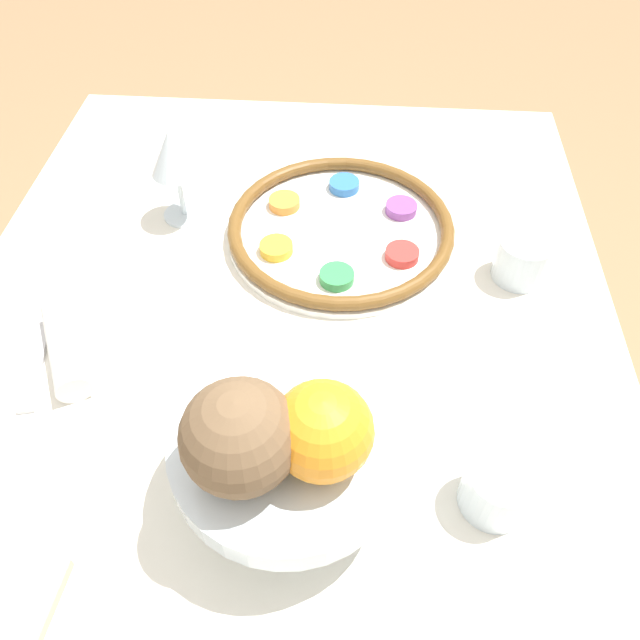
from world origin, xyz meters
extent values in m
plane|color=#99704C|center=(0.00, 0.00, 0.00)|extent=(8.00, 8.00, 0.00)
cube|color=silver|center=(0.00, 0.00, 0.39)|extent=(1.33, 0.87, 0.78)
cylinder|color=white|center=(-0.29, 0.07, 0.78)|extent=(0.33, 0.33, 0.01)
torus|color=brown|center=(-0.29, 0.07, 0.80)|extent=(0.33, 0.33, 0.02)
cylinder|color=#33934C|center=(-0.19, 0.07, 0.79)|extent=(0.05, 0.05, 0.01)
cylinder|color=red|center=(-0.24, 0.15, 0.79)|extent=(0.05, 0.05, 0.01)
cylinder|color=#844299|center=(-0.34, 0.15, 0.79)|extent=(0.05, 0.05, 0.01)
cylinder|color=#2D6BB7|center=(-0.39, 0.07, 0.79)|extent=(0.05, 0.05, 0.01)
cylinder|color=orange|center=(-0.34, -0.02, 0.79)|extent=(0.05, 0.05, 0.01)
cylinder|color=gold|center=(-0.24, -0.02, 0.79)|extent=(0.05, 0.05, 0.01)
cylinder|color=silver|center=(-0.32, -0.17, 0.78)|extent=(0.06, 0.06, 0.00)
cylinder|color=silver|center=(-0.32, -0.17, 0.82)|extent=(0.01, 0.01, 0.08)
cone|color=silver|center=(-0.32, -0.17, 0.89)|extent=(0.07, 0.07, 0.07)
cylinder|color=silver|center=(0.11, 0.04, 0.78)|extent=(0.10, 0.10, 0.01)
cylinder|color=silver|center=(0.11, 0.04, 0.82)|extent=(0.03, 0.03, 0.06)
cylinder|color=silver|center=(0.11, 0.04, 0.86)|extent=(0.23, 0.23, 0.03)
sphere|color=orange|center=(0.13, 0.07, 0.92)|extent=(0.09, 0.09, 0.09)
sphere|color=brown|center=(0.15, 0.00, 0.93)|extent=(0.10, 0.10, 0.10)
cylinder|color=white|center=(-0.04, -0.26, 0.80)|extent=(0.14, 0.10, 0.04)
cylinder|color=silver|center=(-0.23, 0.32, 0.81)|extent=(0.07, 0.07, 0.06)
cylinder|color=silver|center=(0.11, 0.25, 0.81)|extent=(0.07, 0.07, 0.06)
cube|color=silver|center=(-0.03, -0.30, 0.78)|extent=(0.15, 0.05, 0.01)
camera|label=1|loc=(0.41, 0.09, 1.39)|focal=35.00mm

